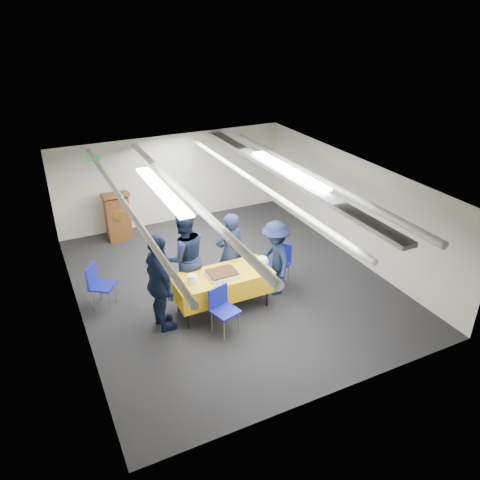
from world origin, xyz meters
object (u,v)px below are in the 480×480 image
(chair_left, at_px, (98,282))
(sailor_a, at_px, (230,253))
(podium, at_px, (117,215))
(chair_right, at_px, (280,259))
(serving_table, at_px, (223,284))
(chair_near, at_px, (222,305))
(sailor_b, at_px, (184,257))
(sheet_cake, at_px, (222,274))
(sailor_d, at_px, (275,258))
(sailor_c, at_px, (160,283))

(chair_left, relative_size, sailor_a, 0.52)
(podium, xyz_separation_m, chair_right, (2.53, -3.47, -0.08))
(serving_table, distance_m, chair_near, 0.66)
(chair_right, bearing_deg, sailor_b, 172.79)
(chair_right, xyz_separation_m, chair_left, (-3.52, 0.75, 0.00))
(sheet_cake, height_order, chair_right, chair_right)
(sheet_cake, relative_size, podium, 0.44)
(chair_near, xyz_separation_m, sailor_d, (1.44, 0.69, 0.24))
(sheet_cake, xyz_separation_m, chair_left, (-2.04, 1.18, -0.28))
(serving_table, distance_m, sailor_b, 0.89)
(chair_near, height_order, sailor_a, sailor_a)
(chair_left, bearing_deg, sailor_b, -17.85)
(serving_table, distance_m, sailor_a, 0.74)
(chair_right, relative_size, sailor_a, 0.52)
(chair_left, xyz_separation_m, sailor_c, (0.88, -1.18, 0.39))
(chair_right, xyz_separation_m, sailor_d, (-0.28, -0.28, 0.24))
(podium, relative_size, chair_right, 1.44)
(sailor_b, bearing_deg, chair_right, 172.34)
(chair_right, height_order, chair_left, same)
(podium, height_order, chair_left, podium)
(serving_table, distance_m, sailor_c, 1.25)
(serving_table, height_order, chair_near, chair_near)
(serving_table, xyz_separation_m, chair_right, (1.45, 0.37, -0.03))
(chair_right, xyz_separation_m, sailor_a, (-1.04, 0.18, 0.31))
(sailor_c, bearing_deg, sailor_b, -49.01)
(sailor_c, bearing_deg, chair_right, -84.48)
(podium, relative_size, sailor_d, 0.81)
(podium, xyz_separation_m, sailor_d, (2.25, -3.75, 0.16))
(podium, height_order, sailor_b, sailor_b)
(sheet_cake, xyz_separation_m, sailor_d, (1.20, 0.15, -0.04))
(chair_near, distance_m, chair_right, 1.98)
(chair_near, xyz_separation_m, sailor_a, (0.69, 1.15, 0.31))
(serving_table, height_order, chair_left, chair_left)
(sailor_b, height_order, sailor_c, sailor_b)
(serving_table, relative_size, sailor_a, 1.09)
(sailor_c, bearing_deg, serving_table, -91.15)
(podium, relative_size, sailor_b, 0.67)
(podium, bearing_deg, sailor_b, -79.89)
(chair_left, bearing_deg, chair_near, -43.75)
(sailor_b, distance_m, sailor_c, 0.96)
(serving_table, bearing_deg, podium, 105.74)
(serving_table, relative_size, chair_near, 2.11)
(chair_right, bearing_deg, sheet_cake, -163.78)
(chair_near, distance_m, sailor_c, 1.14)
(sailor_b, bearing_deg, sailor_d, 162.09)
(chair_near, bearing_deg, podium, 100.32)
(chair_right, bearing_deg, sailor_c, -170.89)
(sailor_a, xyz_separation_m, sailor_d, (0.76, -0.46, -0.07))
(sailor_c, bearing_deg, sheet_cake, -93.93)
(serving_table, xyz_separation_m, sailor_a, (0.41, 0.55, 0.28))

